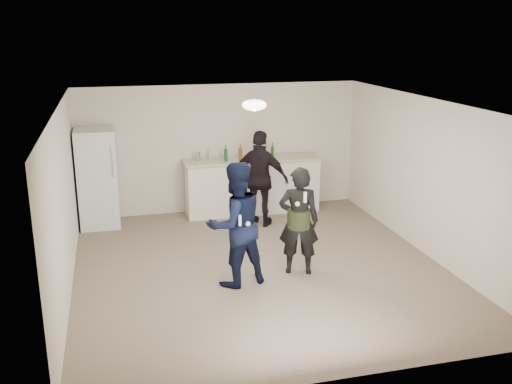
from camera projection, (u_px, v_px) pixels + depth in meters
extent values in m
plane|color=#6B5B4C|center=(259.00, 267.00, 8.75)|extent=(6.00, 6.00, 0.00)
plane|color=silver|center=(260.00, 104.00, 8.04)|extent=(6.00, 6.00, 0.00)
plane|color=beige|center=(221.00, 148.00, 11.18)|extent=(6.00, 0.00, 6.00)
plane|color=beige|center=(337.00, 270.00, 5.61)|extent=(6.00, 0.00, 6.00)
plane|color=beige|center=(64.00, 203.00, 7.74)|extent=(0.00, 6.00, 6.00)
plane|color=beige|center=(427.00, 177.00, 9.05)|extent=(0.00, 6.00, 6.00)
cube|color=white|center=(253.00, 186.00, 11.22)|extent=(2.60, 0.56, 1.05)
cube|color=beige|center=(253.00, 159.00, 11.06)|extent=(2.68, 0.64, 0.04)
cube|color=silver|center=(98.00, 178.00, 10.35)|extent=(0.70, 0.70, 1.80)
cylinder|color=silver|center=(112.00, 161.00, 9.96)|extent=(0.02, 0.02, 0.60)
ellipsoid|color=white|center=(254.00, 105.00, 8.34)|extent=(0.36, 0.36, 0.16)
cylinder|color=#B7B7BC|center=(198.00, 156.00, 10.84)|extent=(0.08, 0.08, 0.17)
imported|color=#0E163A|center=(235.00, 224.00, 7.96)|extent=(1.02, 0.89, 1.79)
imported|color=black|center=(299.00, 221.00, 8.35)|extent=(0.68, 0.55, 1.63)
cylinder|color=#2F3D1B|center=(299.00, 219.00, 8.34)|extent=(0.34, 0.34, 0.28)
imported|color=black|center=(261.00, 179.00, 10.36)|extent=(1.11, 0.93, 1.77)
cube|color=white|center=(240.00, 220.00, 7.66)|extent=(0.04, 0.04, 0.15)
sphere|color=silver|center=(248.00, 224.00, 7.73)|extent=(0.07, 0.07, 0.07)
cube|color=white|center=(305.00, 197.00, 8.00)|extent=(0.04, 0.04, 0.15)
sphere|color=silver|center=(297.00, 204.00, 8.03)|extent=(0.07, 0.07, 0.07)
cylinder|color=brown|center=(259.00, 152.00, 11.20)|extent=(0.08, 0.08, 0.19)
cylinder|color=#164D16|center=(272.00, 153.00, 10.95)|extent=(0.06, 0.06, 0.25)
cylinder|color=#175126|center=(226.00, 155.00, 10.80)|extent=(0.07, 0.07, 0.24)
cylinder|color=#B9BBC5|center=(210.00, 155.00, 10.98)|extent=(0.07, 0.07, 0.16)
cylinder|color=#984C16|center=(240.00, 154.00, 10.82)|extent=(0.07, 0.07, 0.25)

